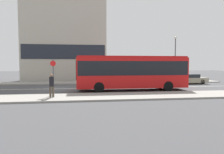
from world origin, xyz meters
TOP-DOWN VIEW (x-y plane):
  - ground_plane at (0.00, 0.00)m, footprint 120.00×120.00m
  - sidewalk_near at (0.00, -6.25)m, footprint 44.00×3.50m
  - sidewalk_far at (0.00, 6.25)m, footprint 44.00×3.50m
  - lane_centerline at (0.00, 0.00)m, footprint 41.80×0.16m
  - apartment_block_left_tower at (-0.44, 12.10)m, footprint 13.01×5.28m
  - city_bus at (7.28, -2.26)m, footprint 10.87×2.49m
  - parked_car_0 at (11.15, 3.35)m, footprint 4.16×1.87m
  - parked_car_1 at (16.57, 3.40)m, footprint 4.51×1.89m
  - pedestrian_near_stop at (0.16, -6.40)m, footprint 0.35×0.34m
  - bus_stop_sign at (0.12, -5.20)m, footprint 0.44×0.12m
  - street_lamp at (15.41, 5.23)m, footprint 0.36×0.36m

SIDE VIEW (x-z plane):
  - ground_plane at x=0.00m, z-range 0.00..0.00m
  - lane_centerline at x=0.00m, z-range 0.00..0.01m
  - sidewalk_near at x=0.00m, z-range 0.00..0.13m
  - sidewalk_far at x=0.00m, z-range 0.00..0.13m
  - parked_car_1 at x=16.57m, z-range -0.03..1.26m
  - parked_car_0 at x=11.15m, z-range -0.05..1.37m
  - pedestrian_near_stop at x=0.16m, z-range 0.25..2.01m
  - bus_stop_sign at x=0.12m, z-range 0.36..3.16m
  - city_bus at x=7.28m, z-range 0.25..3.65m
  - street_lamp at x=15.41m, z-range 0.87..7.29m
  - apartment_block_left_tower at x=-0.44m, z-range -0.01..16.38m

